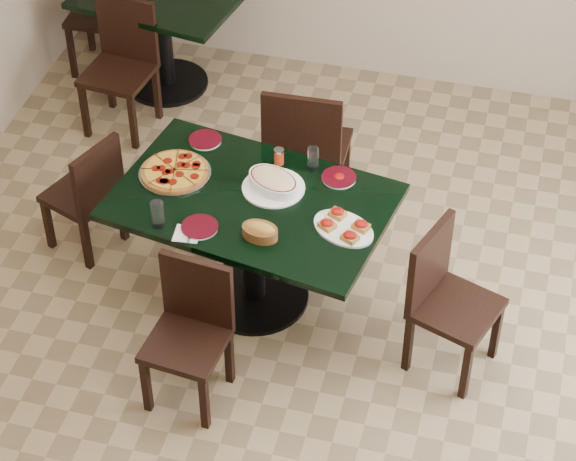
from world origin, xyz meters
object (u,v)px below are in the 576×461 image
(back_chair_left, at_px, (111,7))
(lasagna_casserole, at_px, (273,182))
(chair_far, at_px, (305,147))
(main_table, at_px, (253,224))
(chair_right, at_px, (444,293))
(bruschetta_platter, at_px, (344,226))
(pepperoni_pizza, at_px, (175,172))
(back_chair_near, at_px, (123,58))
(chair_near, at_px, (191,325))
(chair_left, at_px, (89,191))
(bread_basket, at_px, (260,231))
(back_table, at_px, (162,22))

(back_chair_left, bearing_deg, lasagna_casserole, 40.08)
(back_chair_left, bearing_deg, chair_far, 51.76)
(main_table, relative_size, lasagna_casserole, 4.36)
(chair_right, distance_m, bruschetta_platter, 0.64)
(main_table, height_order, pepperoni_pizza, pepperoni_pizza)
(back_chair_near, bearing_deg, chair_right, -27.56)
(chair_right, height_order, lasagna_casserole, chair_right)
(main_table, xyz_separation_m, chair_right, (1.09, -0.18, -0.08))
(chair_near, bearing_deg, main_table, 85.76)
(chair_far, distance_m, back_chair_near, 1.59)
(chair_near, distance_m, chair_left, 1.27)
(bread_basket, relative_size, bruschetta_platter, 0.50)
(main_table, bearing_deg, lasagna_casserole, 61.72)
(pepperoni_pizza, bearing_deg, chair_right, -10.04)
(back_chair_left, bearing_deg, pepperoni_pizza, 29.11)
(back_chair_near, bearing_deg, bread_basket, -43.67)
(chair_left, bearing_deg, bread_basket, 90.23)
(chair_far, relative_size, chair_left, 1.26)
(main_table, bearing_deg, chair_far, 91.12)
(chair_left, bearing_deg, lasagna_casserole, 108.24)
(chair_right, distance_m, lasagna_casserole, 1.09)
(pepperoni_pizza, relative_size, lasagna_casserole, 1.09)
(chair_right, relative_size, chair_left, 1.09)
(back_table, bearing_deg, bread_basket, -49.36)
(chair_right, bearing_deg, chair_far, 66.61)
(chair_right, xyz_separation_m, back_chair_near, (-2.41, 1.62, 0.02))
(chair_far, relative_size, bread_basket, 4.76)
(chair_far, bearing_deg, chair_near, 78.63)
(back_table, relative_size, bruschetta_platter, 2.80)
(lasagna_casserole, bearing_deg, back_table, 152.35)
(back_chair_left, relative_size, bread_basket, 4.33)
(back_table, bearing_deg, bruschetta_platter, -40.04)
(back_chair_left, bearing_deg, back_chair_near, 26.03)
(chair_right, relative_size, lasagna_casserole, 2.38)
(bread_basket, xyz_separation_m, bruschetta_platter, (0.41, 0.16, -0.02))
(back_chair_near, height_order, bruschetta_platter, back_chair_near)
(chair_near, distance_m, bruschetta_platter, 0.94)
(back_table, relative_size, back_chair_near, 1.31)
(chair_near, xyz_separation_m, bruschetta_platter, (0.66, 0.60, 0.31))
(main_table, bearing_deg, bread_basket, -56.33)
(back_table, xyz_separation_m, chair_far, (1.31, -1.17, 0.04))
(pepperoni_pizza, distance_m, bruschetta_platter, 1.02)
(back_chair_left, bearing_deg, chair_near, 26.91)
(back_table, distance_m, chair_right, 3.11)
(chair_far, distance_m, chair_near, 1.48)
(back_table, bearing_deg, back_chair_near, -94.21)
(main_table, distance_m, chair_far, 0.75)
(back_chair_left, bearing_deg, bruschetta_platter, 43.39)
(chair_near, bearing_deg, back_table, 118.18)
(pepperoni_pizza, relative_size, bread_basket, 1.90)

